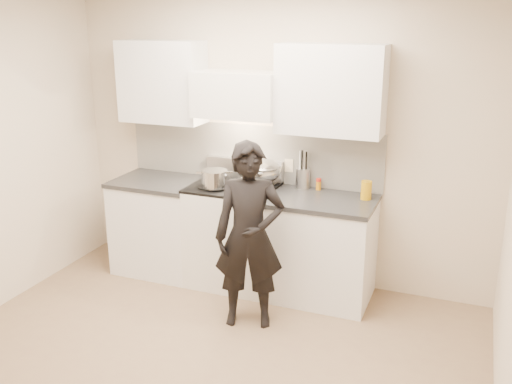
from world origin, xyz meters
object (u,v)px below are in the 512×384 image
Objects in this scene: stove at (234,234)px; wok at (259,170)px; person at (249,236)px; counter_right at (320,248)px; utensil_crock at (303,177)px.

wok is (0.20, 0.14, 0.60)m from stove.
wok is 0.34× the size of person.
counter_right is 0.82m from person.
wok is 0.89m from person.
wok reaches higher than utensil_crock.
person reaches higher than stove.
utensil_crock is (0.58, 0.25, 0.55)m from stove.
utensil_crock is at bearing 22.86° from stove.
utensil_crock is (0.38, 0.10, -0.05)m from wok.
counter_right is 1.78× the size of wok.
stove is 0.84m from utensil_crock.
counter_right is 0.66m from utensil_crock.
stove is 1.85× the size of wok.
stove is 0.83m from counter_right.
counter_right is 0.89m from wok.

